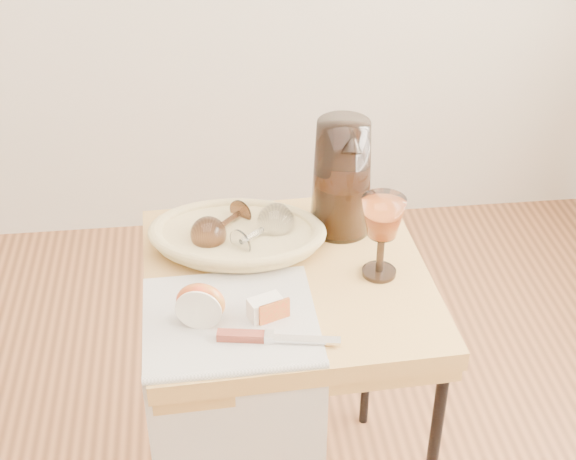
{
  "coord_description": "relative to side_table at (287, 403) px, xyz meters",
  "views": [
    {
      "loc": [
        0.32,
        -0.88,
        1.73
      ],
      "look_at": [
        0.47,
        0.44,
        0.85
      ],
      "focal_mm": 51.78,
      "sensor_mm": 36.0,
      "label": 1
    }
  ],
  "objects": [
    {
      "name": "bread_basket",
      "position": [
        -0.09,
        0.11,
        0.39
      ],
      "size": [
        0.36,
        0.27,
        0.05
      ],
      "primitive_type": null,
      "rotation": [
        0.0,
        0.0,
        -0.15
      ],
      "color": "tan",
      "rests_on": "side_table"
    },
    {
      "name": "goblet_lying_a",
      "position": [
        -0.12,
        0.12,
        0.41
      ],
      "size": [
        0.14,
        0.14,
        0.08
      ],
      "primitive_type": null,
      "rotation": [
        0.0,
        0.0,
        3.97
      ],
      "color": "brown",
      "rests_on": "bread_basket"
    },
    {
      "name": "wine_goblet",
      "position": [
        0.18,
        -0.02,
        0.45
      ],
      "size": [
        0.1,
        0.1,
        0.18
      ],
      "primitive_type": null,
      "rotation": [
        0.0,
        0.0,
        0.16
      ],
      "color": "white",
      "rests_on": "side_table"
    },
    {
      "name": "side_table",
      "position": [
        0.0,
        0.0,
        0.0
      ],
      "size": [
        0.59,
        0.59,
        0.73
      ],
      "primitive_type": null,
      "rotation": [
        0.0,
        0.0,
        0.04
      ],
      "color": "olive",
      "rests_on": "floor"
    },
    {
      "name": "tea_towel",
      "position": [
        -0.12,
        -0.13,
        0.37
      ],
      "size": [
        0.33,
        0.3,
        0.01
      ],
      "primitive_type": "cube",
      "rotation": [
        0.0,
        0.0,
        0.02
      ],
      "color": "beige",
      "rests_on": "side_table"
    },
    {
      "name": "apple_half",
      "position": [
        -0.17,
        -0.14,
        0.41
      ],
      "size": [
        0.1,
        0.07,
        0.08
      ],
      "primitive_type": "ellipsoid",
      "rotation": [
        0.0,
        0.0,
        -0.21
      ],
      "color": "red",
      "rests_on": "tea_towel"
    },
    {
      "name": "pitcher",
      "position": [
        0.13,
        0.16,
        0.49
      ],
      "size": [
        0.21,
        0.28,
        0.29
      ],
      "primitive_type": null,
      "rotation": [
        0.0,
        0.0,
        -0.17
      ],
      "color": "black",
      "rests_on": "side_table"
    },
    {
      "name": "apple_wedge",
      "position": [
        -0.06,
        -0.14,
        0.39
      ],
      "size": [
        0.07,
        0.05,
        0.04
      ],
      "primitive_type": "cube",
      "rotation": [
        0.0,
        0.0,
        0.36
      ],
      "color": "white",
      "rests_on": "tea_towel"
    },
    {
      "name": "table_knife",
      "position": [
        -0.05,
        -0.21,
        0.38
      ],
      "size": [
        0.22,
        0.06,
        0.02
      ],
      "primitive_type": null,
      "rotation": [
        0.0,
        0.0,
        -0.17
      ],
      "color": "silver",
      "rests_on": "tea_towel"
    },
    {
      "name": "goblet_lying_b",
      "position": [
        -0.04,
        0.09,
        0.42
      ],
      "size": [
        0.15,
        0.14,
        0.08
      ],
      "primitive_type": null,
      "rotation": [
        0.0,
        0.0,
        0.71
      ],
      "color": "white",
      "rests_on": "bread_basket"
    }
  ]
}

